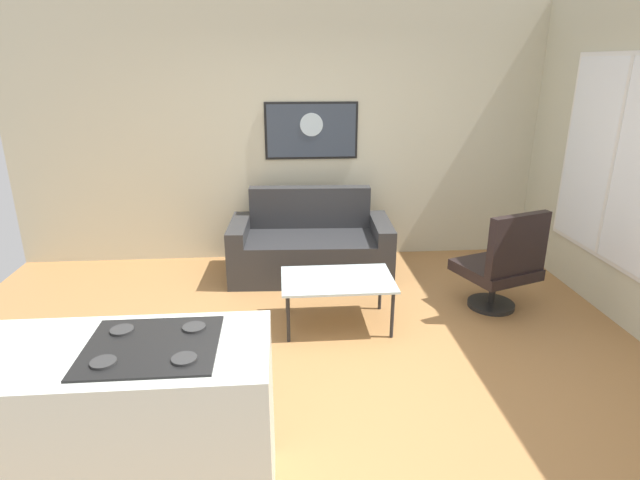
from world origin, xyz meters
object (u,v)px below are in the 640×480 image
couch (311,248)px  coffee_table (337,282)px  armchair (503,265)px  wall_painting (311,131)px

couch → coffee_table: 1.17m
couch → armchair: (1.65, -1.01, 0.16)m
armchair → wall_painting: wall_painting is taller
armchair → coffee_table: bearing=-174.4°
couch → coffee_table: couch is taller
couch → coffee_table: bearing=-82.4°
couch → armchair: armchair is taller
armchair → couch: bearing=148.6°
coffee_table → armchair: size_ratio=0.99×
couch → wall_painting: (0.05, 0.55, 1.16)m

